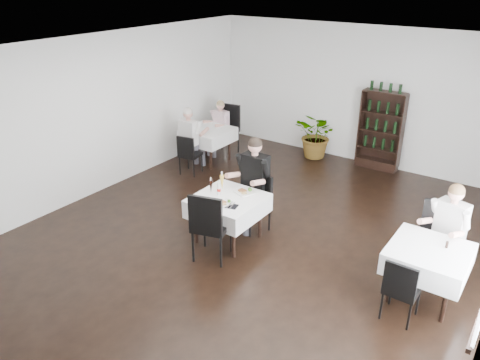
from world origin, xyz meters
name	(u,v)px	position (x,y,z in m)	size (l,w,h in m)	color
room_shell	(244,158)	(0.00, 0.00, 1.50)	(9.00, 9.00, 9.00)	black
wine_shelf	(380,131)	(0.60, 4.31, 0.85)	(0.90, 0.28, 1.75)	black
main_table	(228,206)	(-0.30, 0.00, 0.62)	(1.03, 1.03, 0.77)	black
left_table	(208,135)	(-2.70, 2.50, 0.62)	(0.98, 0.98, 0.77)	black
right_table	(428,258)	(2.70, 0.30, 0.62)	(0.98, 0.98, 0.77)	black
potted_tree	(318,135)	(-0.78, 4.13, 0.54)	(0.97, 0.84, 1.08)	#265C1F
main_chair_far	(258,198)	(-0.14, 0.61, 0.56)	(0.59, 0.59, 0.98)	black
main_chair_near	(209,223)	(-0.18, -0.62, 0.64)	(0.64, 0.64, 1.13)	black
left_chair_far	(227,126)	(-2.66, 3.17, 0.66)	(0.61, 0.61, 1.16)	black
left_chair_near	(189,152)	(-2.56, 1.67, 0.50)	(0.46, 0.46, 0.87)	black
right_chair_far	(437,237)	(2.66, 0.89, 0.64)	(0.58, 0.58, 1.12)	black
right_chair_near	(401,287)	(2.56, -0.33, 0.50)	(0.41, 0.41, 0.88)	black
diner_main	(252,177)	(-0.25, 0.60, 0.92)	(0.60, 0.60, 1.58)	#42424A
diner_left_far	(219,124)	(-2.78, 3.01, 0.75)	(0.52, 0.54, 1.29)	#42424A
diner_left_near	(191,134)	(-2.71, 1.94, 0.82)	(0.54, 0.54, 1.40)	#42424A
diner_right_far	(447,225)	(2.75, 0.92, 0.84)	(0.61, 0.65, 1.44)	#42424A
plate_far	(245,191)	(-0.17, 0.29, 0.79)	(0.36, 0.36, 0.09)	white
plate_near	(225,203)	(-0.21, -0.20, 0.79)	(0.27, 0.27, 0.07)	white
pilsner_dark	(211,187)	(-0.62, -0.03, 0.88)	(0.06, 0.06, 0.27)	black
pilsner_lager	(222,183)	(-0.53, 0.16, 0.90)	(0.08, 0.08, 0.32)	gold
coke_bottle	(219,189)	(-0.48, 0.00, 0.87)	(0.06, 0.06, 0.24)	silver
napkin_cutlery	(231,206)	(-0.08, -0.22, 0.78)	(0.23, 0.23, 0.02)	black
pepper_mill	(447,245)	(2.86, 0.44, 0.82)	(0.04, 0.04, 0.09)	black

